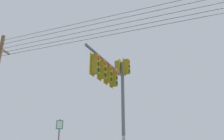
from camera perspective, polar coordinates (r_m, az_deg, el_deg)
The scene contains 2 objects.
signal_mast_assembly at distance 11.51m, azimuth 0.74°, elevation -3.69°, with size 4.66×1.23×7.07m.
overhead_wire_span at distance 14.22m, azimuth 6.80°, elevation 13.26°, with size 4.27×23.36×1.68m.
Camera 1 is at (-10.45, -6.70, 1.86)m, focal length 33.86 mm.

